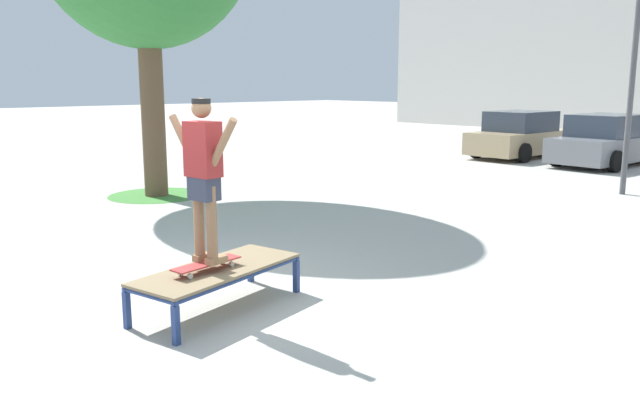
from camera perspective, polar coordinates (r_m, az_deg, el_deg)
The scene contains 8 objects.
ground_plane at distance 7.30m, azimuth -11.47°, elevation -8.82°, with size 120.00×120.00×0.00m, color #B7B5AD.
skate_box at distance 6.84m, azimuth -9.23°, elevation -6.42°, with size 1.12×2.01×0.46m.
skateboard at distance 6.70m, azimuth -10.21°, elevation -5.72°, with size 0.30×0.82×0.09m.
skater at distance 6.49m, azimuth -10.49°, elevation 2.75°, with size 1.00×0.32×1.69m.
grass_patch_near_left at distance 14.09m, azimuth -14.54°, elevation 0.43°, with size 2.06×2.06×0.01m, color #47893D.
car_tan at distance 21.69m, azimuth 17.79°, elevation 5.53°, with size 2.04×4.26×1.50m.
car_grey at distance 20.39m, azimuth 24.54°, elevation 4.79°, with size 2.11×4.30×1.50m.
light_post at distance 15.17m, azimuth 26.82°, elevation 14.85°, with size 0.36×0.36×5.83m.
Camera 1 is at (5.88, -3.59, 2.39)m, focal length 35.39 mm.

